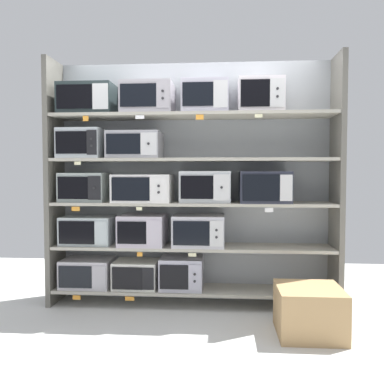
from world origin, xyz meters
name	(u,v)px	position (x,y,z in m)	size (l,w,h in m)	color
ground	(182,349)	(0.00, -1.00, -0.01)	(6.75, 6.00, 0.02)	silver
back_panel	(194,182)	(0.00, 0.23, 1.23)	(2.95, 0.04, 2.45)	#9EA3A8
upright_left	(55,182)	(-1.40, 0.00, 1.23)	(0.05, 0.41, 2.45)	#68645B
upright_right	(337,183)	(1.40, 0.00, 1.23)	(0.05, 0.41, 2.45)	#68645B
shelf_0	(192,290)	(0.00, 0.00, 0.15)	(2.75, 0.41, 0.03)	#ADA899
microwave_0	(88,272)	(-1.06, 0.00, 0.31)	(0.50, 0.39, 0.28)	#B4B0B6
microwave_1	(136,274)	(-0.56, 0.00, 0.30)	(0.43, 0.36, 0.27)	white
microwave_2	(182,273)	(-0.10, 0.00, 0.32)	(0.42, 0.37, 0.31)	#B3B1C0
price_tag_0	(77,297)	(-1.11, -0.21, 0.11)	(0.08, 0.00, 0.04)	orange
price_tag_1	(130,299)	(-0.59, -0.21, 0.11)	(0.09, 0.00, 0.04)	orange
shelf_1	(192,247)	(0.00, 0.00, 0.58)	(2.75, 0.41, 0.03)	#ADA899
microwave_3	(88,230)	(-1.06, 0.00, 0.74)	(0.51, 0.35, 0.28)	#B0BBBD
microwave_4	(143,230)	(-0.49, 0.00, 0.75)	(0.45, 0.43, 0.30)	#BAB0BE
microwave_5	(199,230)	(0.07, 0.00, 0.75)	(0.50, 0.43, 0.31)	#B9B7BF
price_tag_2	(140,254)	(-0.48, -0.21, 0.54)	(0.05, 0.00, 0.04)	orange
price_tag_3	(192,255)	(0.02, -0.21, 0.55)	(0.08, 0.00, 0.03)	beige
shelf_2	(192,204)	(0.00, 0.00, 1.02)	(2.75, 0.41, 0.03)	#ADA899
microwave_6	(85,187)	(-1.09, 0.00, 1.18)	(0.45, 0.36, 0.29)	#9AA6A1
microwave_7	(143,188)	(-0.49, 0.00, 1.17)	(0.57, 0.44, 0.27)	silver
microwave_8	(205,187)	(0.13, 0.00, 1.19)	(0.49, 0.38, 0.31)	#B8BCBF
microwave_9	(265,187)	(0.71, 0.00, 1.18)	(0.49, 0.43, 0.30)	#262935
price_tag_4	(76,209)	(-1.11, -0.21, 0.98)	(0.08, 0.00, 0.04)	orange
price_tag_5	(139,209)	(-0.49, -0.21, 0.98)	(0.06, 0.00, 0.03)	beige
price_tag_6	(269,210)	(0.73, -0.21, 0.98)	(0.08, 0.00, 0.04)	white
shelf_3	(192,160)	(0.00, 0.00, 1.45)	(2.75, 0.41, 0.03)	#ADA899
microwave_10	(83,144)	(-1.10, 0.00, 1.61)	(0.43, 0.42, 0.29)	#B1B9BE
microwave_11	(135,145)	(-0.57, 0.00, 1.60)	(0.52, 0.41, 0.26)	#9F9EA5
price_tag_7	(78,163)	(-1.08, -0.21, 1.41)	(0.06, 0.00, 0.03)	beige
shelf_4	(192,116)	(0.00, 0.00, 1.88)	(2.75, 0.41, 0.03)	#ADA899
microwave_12	(88,100)	(-1.04, 0.00, 2.05)	(0.54, 0.37, 0.30)	#263233
microwave_13	(148,99)	(-0.43, 0.00, 2.05)	(0.50, 0.44, 0.30)	#A19BA3
microwave_14	(205,98)	(0.13, 0.00, 2.05)	(0.45, 0.41, 0.31)	#B5B1C1
microwave_15	(261,96)	(0.67, 0.00, 2.06)	(0.43, 0.35, 0.33)	silver
price_tag_8	(86,118)	(-1.00, -0.21, 1.84)	(0.05, 0.00, 0.05)	orange
price_tag_9	(140,117)	(-0.48, -0.21, 1.85)	(0.08, 0.00, 0.03)	white
price_tag_10	(200,117)	(0.09, -0.21, 1.84)	(0.07, 0.00, 0.05)	orange
price_tag_11	(259,116)	(0.63, -0.21, 1.85)	(0.07, 0.00, 0.03)	beige
shipping_carton	(309,311)	(1.01, -0.68, 0.20)	(0.52, 0.52, 0.39)	tan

